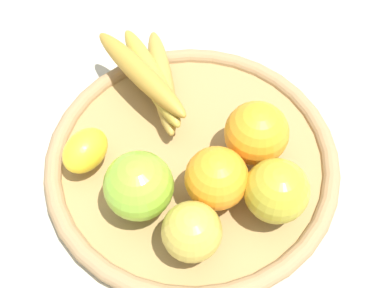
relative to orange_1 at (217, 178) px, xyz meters
name	(u,v)px	position (x,y,z in m)	size (l,w,h in m)	color
ground_plane	(192,165)	(0.01, -0.06, -0.07)	(2.40, 2.40, 0.00)	#B8B199
basket	(192,159)	(0.01, -0.06, -0.05)	(0.38, 0.38, 0.03)	#9E7E4A
orange_1	(217,178)	(0.00, 0.00, 0.00)	(0.07, 0.07, 0.07)	orange
banana_bunch	(151,76)	(0.05, -0.18, -0.01)	(0.11, 0.19, 0.06)	#AE8B39
apple_2	(139,186)	(0.09, -0.01, 0.00)	(0.08, 0.08, 0.08)	#85B82F
orange_0	(256,133)	(-0.06, -0.05, 0.00)	(0.08, 0.08, 0.08)	orange
apple_0	(276,191)	(-0.06, 0.03, 0.00)	(0.07, 0.07, 0.07)	#A89C28
lemon_0	(85,150)	(0.14, -0.08, -0.01)	(0.06, 0.05, 0.05)	yellow
apple_1	(192,232)	(0.04, 0.06, 0.00)	(0.07, 0.07, 0.07)	gold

